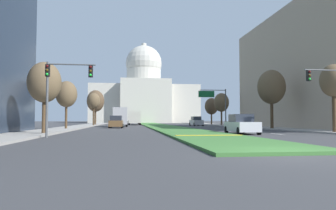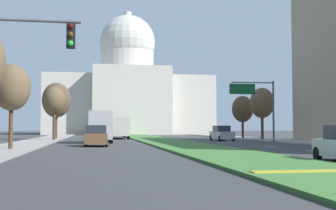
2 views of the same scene
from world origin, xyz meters
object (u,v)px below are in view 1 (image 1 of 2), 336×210
(capitol_building, at_px, (144,97))
(traffic_light_near_right, at_px, (333,86))
(box_truck_delivery, at_px, (120,117))
(city_bus, at_px, (134,117))
(street_tree_left_far, at_px, (94,101))
(street_tree_right_far, at_px, (221,103))
(sedan_midblock, at_px, (116,122))
(street_tree_right_mid, at_px, (271,87))
(street_tree_left_distant, at_px, (96,101))
(overhead_guide_sign, at_px, (216,100))
(sedan_lead_stopped, at_px, (241,125))
(street_tree_left_near, at_px, (44,83))
(street_tree_right_distant, at_px, (211,106))
(sedan_distant, at_px, (196,121))
(sedan_far_horizon, at_px, (122,121))
(street_tree_left_mid, at_px, (66,94))
(traffic_light_near_left, at_px, (60,82))
(street_tree_right_near, at_px, (334,81))

(capitol_building, distance_m, traffic_light_near_right, 90.45)
(box_truck_delivery, relative_size, city_bus, 0.58)
(street_tree_left_far, distance_m, street_tree_right_far, 24.59)
(capitol_building, xyz_separation_m, sedan_midblock, (-7.27, -66.61, -8.49))
(box_truck_delivery, bearing_deg, street_tree_right_mid, -40.35)
(traffic_light_near_right, bearing_deg, street_tree_right_mid, 81.79)
(sedan_midblock, bearing_deg, street_tree_left_distant, 103.96)
(box_truck_delivery, bearing_deg, overhead_guide_sign, -4.47)
(sedan_lead_stopped, bearing_deg, street_tree_left_near, 178.41)
(city_bus, bearing_deg, capitol_building, 84.24)
(street_tree_right_distant, bearing_deg, street_tree_right_mid, -90.19)
(street_tree_right_distant, relative_size, sedan_midblock, 1.37)
(street_tree_right_mid, height_order, city_bus, street_tree_right_mid)
(street_tree_left_distant, height_order, sedan_midblock, street_tree_left_distant)
(street_tree_right_distant, relative_size, box_truck_delivery, 0.92)
(street_tree_left_near, distance_m, sedan_lead_stopped, 16.93)
(sedan_distant, bearing_deg, street_tree_left_near, -121.93)
(box_truck_delivery, bearing_deg, street_tree_right_distant, 32.10)
(sedan_midblock, height_order, city_bus, city_bus)
(street_tree_right_far, distance_m, sedan_far_horizon, 25.73)
(traffic_light_near_right, relative_size, street_tree_left_mid, 0.88)
(capitol_building, relative_size, street_tree_right_mid, 4.93)
(street_tree_right_far, relative_size, city_bus, 0.58)
(street_tree_left_mid, distance_m, sedan_lead_stopped, 21.72)
(street_tree_left_far, distance_m, street_tree_left_distant, 6.18)
(street_tree_left_far, height_order, sedan_distant, street_tree_left_far)
(traffic_light_near_right, distance_m, city_bus, 50.14)
(traffic_light_near_right, bearing_deg, street_tree_left_distant, 117.33)
(traffic_light_near_right, relative_size, sedan_lead_stopped, 1.13)
(capitol_building, bearing_deg, street_tree_left_near, -98.23)
(capitol_building, xyz_separation_m, traffic_light_near_left, (-10.17, -89.73, -5.52))
(sedan_lead_stopped, relative_size, sedan_midblock, 1.07)
(traffic_light_near_left, bearing_deg, street_tree_right_mid, 33.07)
(sedan_lead_stopped, bearing_deg, street_tree_right_near, -5.13)
(traffic_light_near_right, xyz_separation_m, overhead_guide_sign, (-0.69, 29.59, 0.82))
(capitol_building, xyz_separation_m, sedan_lead_stopped, (4.21, -85.85, -8.52))
(street_tree_right_far, bearing_deg, street_tree_left_mid, -142.66)
(street_tree_left_mid, distance_m, city_bus, 32.67)
(sedan_lead_stopped, height_order, sedan_midblock, sedan_midblock)
(street_tree_right_mid, xyz_separation_m, sedan_far_horizon, (-19.22, 37.94, -4.46))
(street_tree_left_mid, distance_m, street_tree_left_far, 20.88)
(sedan_distant, distance_m, city_bus, 16.69)
(traffic_light_near_right, height_order, street_tree_left_near, street_tree_left_near)
(sedan_lead_stopped, bearing_deg, street_tree_left_mid, 143.44)
(street_tree_left_near, relative_size, sedan_distant, 1.36)
(capitol_building, distance_m, street_tree_right_far, 55.29)
(traffic_light_near_left, height_order, street_tree_left_mid, street_tree_left_mid)
(street_tree_left_far, bearing_deg, sedan_lead_stopped, -64.16)
(street_tree_right_mid, height_order, sedan_lead_stopped, street_tree_right_mid)
(street_tree_right_near, bearing_deg, traffic_light_near_left, -172.09)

